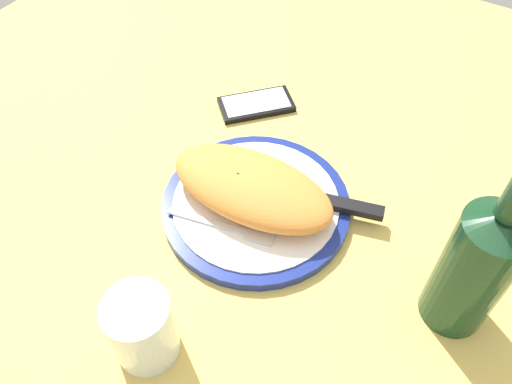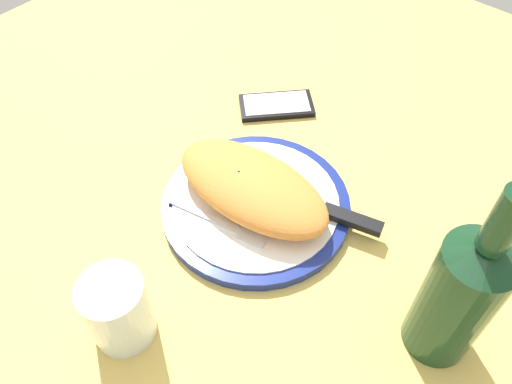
% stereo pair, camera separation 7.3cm
% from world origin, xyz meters
% --- Properties ---
extents(ground_plane, '(1.50, 1.50, 0.03)m').
position_xyz_m(ground_plane, '(0.00, 0.00, -0.01)').
color(ground_plane, '#DBB756').
extents(plate, '(0.27, 0.27, 0.02)m').
position_xyz_m(plate, '(0.00, 0.00, 0.01)').
color(plate, navy).
rests_on(plate, ground_plane).
extents(calzone, '(0.25, 0.13, 0.05)m').
position_xyz_m(calzone, '(-0.01, -0.00, 0.05)').
color(calzone, orange).
rests_on(calzone, plate).
extents(fork, '(0.16, 0.05, 0.00)m').
position_xyz_m(fork, '(-0.00, -0.06, 0.02)').
color(fork, silver).
rests_on(fork, plate).
extents(knife, '(0.22, 0.08, 0.01)m').
position_xyz_m(knife, '(0.09, 0.05, 0.02)').
color(knife, silver).
rests_on(knife, plate).
extents(smartphone, '(0.13, 0.14, 0.01)m').
position_xyz_m(smartphone, '(-0.12, 0.19, 0.01)').
color(smartphone, black).
rests_on(smartphone, ground_plane).
extents(water_glass, '(0.08, 0.08, 0.10)m').
position_xyz_m(water_glass, '(0.00, -0.25, 0.05)').
color(water_glass, silver).
rests_on(water_glass, ground_plane).
extents(wine_bottle, '(0.08, 0.08, 0.28)m').
position_xyz_m(wine_bottle, '(0.30, -0.01, 0.11)').
color(wine_bottle, '#14381E').
rests_on(wine_bottle, ground_plane).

